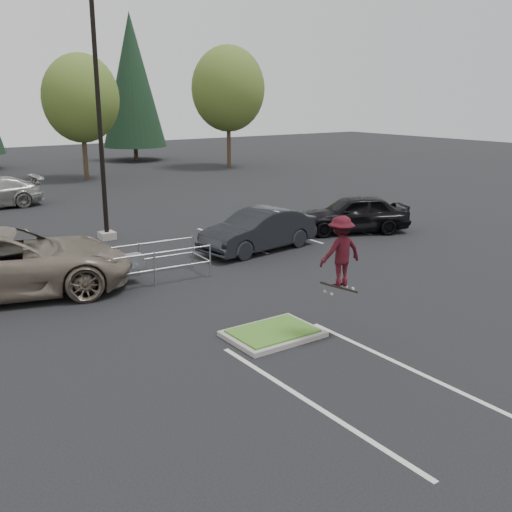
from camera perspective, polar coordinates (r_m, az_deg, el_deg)
ground at (r=14.68m, az=1.61°, el=-7.65°), size 120.00×120.00×0.00m
grass_median at (r=14.65m, az=1.61°, el=-7.36°), size 2.20×1.60×0.16m
stall_lines at (r=19.04m, az=-12.60°, el=-2.60°), size 22.62×17.60×0.01m
light_pole at (r=24.44m, az=-14.66°, el=12.02°), size 0.70×0.60×10.12m
decid_c at (r=43.06m, az=-16.35°, el=13.97°), size 5.12×5.12×8.38m
decid_d at (r=48.75m, az=-2.69°, el=15.38°), size 5.76×5.76×9.43m
conif_c at (r=55.00m, az=-11.71°, el=16.04°), size 5.50×5.50×12.50m
cart_corral at (r=18.90m, az=-11.60°, el=-0.53°), size 3.91×1.63×1.08m
skateboarder at (r=13.99m, az=8.07°, el=0.40°), size 1.13×0.72×1.94m
car_l_tan at (r=18.81m, az=-22.80°, el=-0.55°), size 7.66×4.96×1.96m
car_r_charc at (r=22.39m, az=0.23°, el=2.48°), size 4.89×2.24×1.56m
car_r_black at (r=25.77m, az=9.31°, el=4.01°), size 5.06×3.69×1.60m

